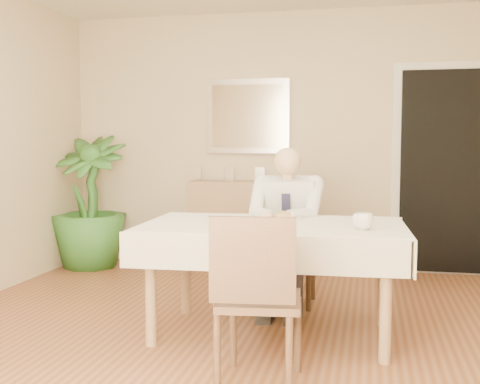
% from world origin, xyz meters
% --- Properties ---
extents(room, '(5.00, 5.02, 2.60)m').
position_xyz_m(room, '(0.00, 0.00, 1.30)').
color(room, brown).
rests_on(room, ground).
extents(doorway, '(0.96, 0.07, 2.10)m').
position_xyz_m(doorway, '(1.55, 2.46, 1.00)').
color(doorway, white).
rests_on(doorway, ground).
extents(mirror, '(0.86, 0.04, 0.76)m').
position_xyz_m(mirror, '(-0.38, 2.47, 1.55)').
color(mirror, silver).
rests_on(mirror, room).
extents(dining_table, '(1.76, 1.09, 0.75)m').
position_xyz_m(dining_table, '(0.24, 0.27, 0.67)').
color(dining_table, '#956D49').
rests_on(dining_table, ground).
extents(chair_far, '(0.43, 0.43, 0.87)m').
position_xyz_m(chair_far, '(0.24, 1.14, 0.49)').
color(chair_far, '#482F20').
rests_on(chair_far, ground).
extents(chair_near, '(0.48, 0.48, 0.92)m').
position_xyz_m(chair_near, '(0.30, -0.61, 0.52)').
color(chair_near, '#482F20').
rests_on(chair_near, ground).
extents(seated_man, '(0.48, 0.72, 1.24)m').
position_xyz_m(seated_man, '(0.24, 0.86, 0.69)').
color(seated_man, white).
rests_on(seated_man, ground).
extents(plate, '(0.26, 0.26, 0.02)m').
position_xyz_m(plate, '(0.27, 0.50, 0.76)').
color(plate, white).
rests_on(plate, dining_table).
extents(food, '(0.14, 0.14, 0.06)m').
position_xyz_m(food, '(0.27, 0.50, 0.78)').
color(food, olive).
rests_on(food, dining_table).
extents(knife, '(0.01, 0.13, 0.01)m').
position_xyz_m(knife, '(0.31, 0.44, 0.78)').
color(knife, silver).
rests_on(knife, dining_table).
extents(fork, '(0.01, 0.13, 0.01)m').
position_xyz_m(fork, '(0.23, 0.44, 0.78)').
color(fork, silver).
rests_on(fork, dining_table).
extents(coffee_mug, '(0.14, 0.14, 0.10)m').
position_xyz_m(coffee_mug, '(0.82, 0.11, 0.80)').
color(coffee_mug, white).
rests_on(coffee_mug, dining_table).
extents(sideboard, '(1.14, 0.45, 0.89)m').
position_xyz_m(sideboard, '(-0.38, 2.32, 0.44)').
color(sideboard, '#956D49').
rests_on(sideboard, ground).
extents(photo_frame_left, '(0.10, 0.02, 0.14)m').
position_xyz_m(photo_frame_left, '(-0.91, 2.40, 0.96)').
color(photo_frame_left, silver).
rests_on(photo_frame_left, sideboard).
extents(photo_frame_center, '(0.10, 0.02, 0.14)m').
position_xyz_m(photo_frame_center, '(-0.55, 2.39, 0.96)').
color(photo_frame_center, silver).
rests_on(photo_frame_center, sideboard).
extents(photo_frame_right, '(0.10, 0.02, 0.14)m').
position_xyz_m(photo_frame_right, '(-0.23, 2.40, 0.96)').
color(photo_frame_right, silver).
rests_on(photo_frame_right, sideboard).
extents(potted_palm, '(0.80, 0.80, 1.36)m').
position_xyz_m(potted_palm, '(-1.95, 2.05, 0.68)').
color(potted_palm, '#285A1F').
rests_on(potted_palm, ground).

